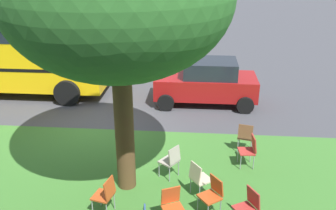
{
  "coord_description": "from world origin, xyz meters",
  "views": [
    {
      "loc": [
        -3.1,
        10.5,
        5.28
      ],
      "look_at": [
        -2.28,
        0.84,
        1.2
      ],
      "focal_mm": 39.09,
      "sensor_mm": 36.0,
      "label": 1
    }
  ],
  "objects": [
    {
      "name": "parked_car",
      "position": [
        -3.44,
        -2.34,
        0.84
      ],
      "size": [
        3.7,
        1.92,
        1.65
      ],
      "color": "maroon",
      "rests_on": "ground"
    },
    {
      "name": "chair_5",
      "position": [
        -4.51,
        1.99,
        0.52
      ],
      "size": [
        0.46,
        0.46,
        0.88
      ],
      "color": "#B7332D",
      "rests_on": "ground"
    },
    {
      "name": "chair_2",
      "position": [
        -1.23,
        4.19,
        0.52
      ],
      "size": [
        0.51,
        0.51,
        0.88
      ],
      "color": "#C64C1E",
      "rests_on": "ground"
    },
    {
      "name": "ground",
      "position": [
        0.0,
        0.0,
        0.0
      ],
      "size": [
        80.0,
        80.0,
        0.0
      ],
      "primitive_type": "plane",
      "color": "#424247"
    },
    {
      "name": "grass_verge",
      "position": [
        0.0,
        3.2,
        0.0
      ],
      "size": [
        48.0,
        6.0,
        0.01
      ],
      "primitive_type": "cube",
      "color": "#3D752D",
      "rests_on": "ground"
    },
    {
      "name": "chair_0",
      "position": [
        -4.22,
        4.34,
        0.52
      ],
      "size": [
        0.57,
        0.56,
        0.88
      ],
      "color": "#B7332D",
      "rests_on": "ground"
    },
    {
      "name": "chair_3",
      "position": [
        -2.51,
        2.7,
        0.52
      ],
      "size": [
        0.58,
        0.58,
        0.88
      ],
      "color": "#ADA393",
      "rests_on": "ground"
    },
    {
      "name": "chair_4",
      "position": [
        -3.21,
        3.42,
        0.52
      ],
      "size": [
        0.58,
        0.58,
        0.88
      ],
      "color": "beige",
      "rests_on": "ground"
    },
    {
      "name": "chair_8",
      "position": [
        -3.5,
        3.99,
        0.52
      ],
      "size": [
        0.58,
        0.58,
        0.88
      ],
      "color": "#C64C1E",
      "rests_on": "ground"
    },
    {
      "name": "chair_1",
      "position": [
        -2.68,
        4.45,
        0.52
      ],
      "size": [
        0.55,
        0.55,
        0.88
      ],
      "color": "#C64C1E",
      "rests_on": "ground"
    },
    {
      "name": "chair_6",
      "position": [
        -4.5,
        1.24,
        0.52
      ],
      "size": [
        0.5,
        0.5,
        0.88
      ],
      "color": "brown",
      "rests_on": "ground"
    }
  ]
}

